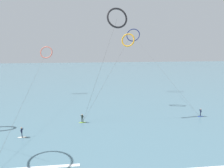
# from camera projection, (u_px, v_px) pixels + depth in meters

# --- Properties ---
(sea_water) EXTENTS (400.00, 200.00, 0.08)m
(sea_water) POSITION_uv_depth(u_px,v_px,m) (90.00, 73.00, 115.62)
(sea_water) COLOR slate
(sea_water) RESTS_ON ground
(surfer_ivory) EXTENTS (1.40, 0.65, 1.70)m
(surfer_ivory) POSITION_uv_depth(u_px,v_px,m) (22.00, 133.00, 28.86)
(surfer_ivory) COLOR silver
(surfer_ivory) RESTS_ON ground
(surfer_cobalt) EXTENTS (1.40, 0.69, 1.70)m
(surfer_cobalt) POSITION_uv_depth(u_px,v_px,m) (200.00, 113.00, 38.13)
(surfer_cobalt) COLOR #2647B7
(surfer_cobalt) RESTS_ON ground
(surfer_lime) EXTENTS (1.40, 0.73, 1.70)m
(surfer_lime) POSITION_uv_depth(u_px,v_px,m) (82.00, 119.00, 34.87)
(surfer_lime) COLOR #8CC62D
(surfer_lime) RESTS_ON ground
(kite_amber) EXTENTS (13.12, 11.75, 17.79)m
(kite_amber) POSITION_uv_depth(u_px,v_px,m) (128.00, 40.00, 44.11)
(kite_amber) COLOR orange
(kite_amber) RESTS_ON ground
(kite_charcoal) EXTENTS (9.50, 4.23, 22.03)m
(kite_charcoal) POSITION_uv_depth(u_px,v_px,m) (117.00, 18.00, 35.83)
(kite_charcoal) COLOR black
(kite_charcoal) RESTS_ON ground
(kite_navy) EXTENTS (9.76, 28.32, 20.80)m
(kite_navy) POSITION_uv_depth(u_px,v_px,m) (133.00, 35.00, 59.47)
(kite_navy) COLOR navy
(kite_navy) RESTS_ON ground
(kite_coral) EXTENTS (4.24, 43.32, 15.06)m
(kite_coral) POSITION_uv_depth(u_px,v_px,m) (46.00, 52.00, 57.13)
(kite_coral) COLOR #EA7260
(kite_coral) RESTS_ON ground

